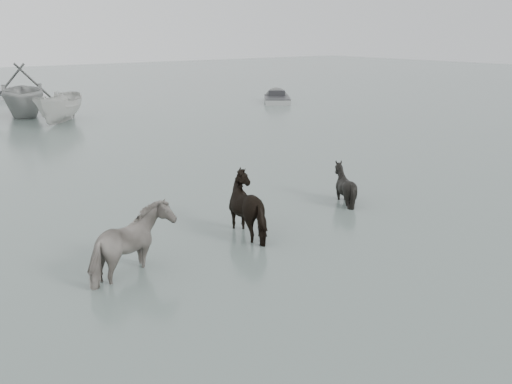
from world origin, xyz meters
TOP-DOWN VIEW (x-y plane):
  - ground at (0.00, 0.00)m, footprint 140.00×140.00m
  - pony_pinto at (-3.97, -0.08)m, footprint 2.15×1.63m
  - pony_dark at (-0.56, 0.42)m, footprint 1.80×1.96m
  - pony_black at (3.03, 0.96)m, footprint 1.63×1.54m
  - rowboat_trail at (0.65, 23.68)m, footprint 6.37×6.96m
  - boat_small at (1.43, 19.94)m, footprint 4.17×4.48m
  - skiff_port at (15.96, 19.87)m, footprint 4.14×4.82m
  - skiff_mid at (2.41, 32.53)m, footprint 5.41×4.62m

SIDE VIEW (x-z plane):
  - ground at x=0.00m, z-range 0.00..0.00m
  - skiff_port at x=15.96m, z-range 0.00..0.75m
  - skiff_mid at x=2.41m, z-range 0.00..0.75m
  - pony_black at x=3.03m, z-range 0.00..1.45m
  - pony_pinto at x=-3.97m, z-range 0.00..1.65m
  - pony_dark at x=-0.56m, z-range 0.00..1.66m
  - boat_small at x=1.43m, z-range 0.00..1.72m
  - rowboat_trail at x=0.65m, z-range 0.00..3.10m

